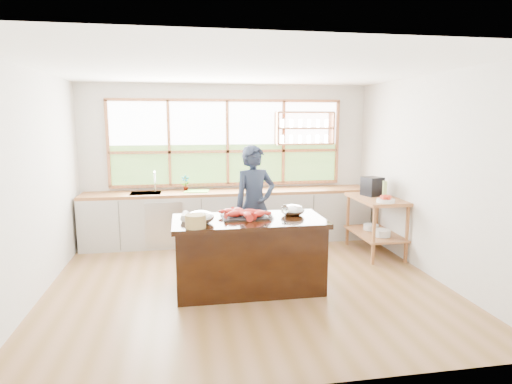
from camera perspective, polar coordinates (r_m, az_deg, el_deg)
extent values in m
plane|color=#8B613F|center=(5.70, -1.25, -11.99)|extent=(5.00, 5.00, 0.00)
cube|color=beige|center=(7.57, -3.82, 3.93)|extent=(5.00, 0.02, 2.70)
cube|color=beige|center=(3.18, 4.68, -4.03)|extent=(5.00, 0.02, 2.70)
cube|color=beige|center=(5.57, -27.68, 0.79)|extent=(0.02, 4.50, 2.70)
cube|color=beige|center=(6.22, 22.12, 2.01)|extent=(0.02, 4.50, 2.70)
cube|color=white|center=(5.33, -1.36, 16.10)|extent=(5.00, 4.50, 0.02)
cube|color=#A46744|center=(7.51, -3.82, 6.56)|extent=(4.05, 0.06, 1.50)
cube|color=white|center=(7.52, -3.87, 9.22)|extent=(3.98, 0.01, 0.75)
cube|color=#375F22|center=(7.56, -3.81, 3.72)|extent=(3.98, 0.01, 0.70)
cube|color=#A46744|center=(7.65, 6.50, 10.51)|extent=(1.00, 0.28, 0.03)
cube|color=#A46744|center=(7.65, 6.46, 8.45)|extent=(1.00, 0.28, 0.03)
cube|color=#A46744|center=(7.66, 6.42, 6.40)|extent=(1.00, 0.28, 0.03)
cube|color=#A46744|center=(7.53, 2.76, 8.48)|extent=(0.03, 0.28, 0.55)
cube|color=#A46744|center=(7.81, 10.03, 8.39)|extent=(0.03, 0.28, 0.55)
cube|color=#A7A39D|center=(7.41, -3.49, -3.44)|extent=(4.90, 0.62, 0.85)
cube|color=#ADB0B4|center=(7.07, -12.12, -4.24)|extent=(0.60, 0.01, 0.72)
cube|color=#946130|center=(7.32, -3.52, -0.01)|extent=(4.90, 0.62, 0.05)
cube|color=#ADB0B4|center=(7.32, -14.48, -0.74)|extent=(0.50, 0.42, 0.16)
cube|color=#946130|center=(6.70, 19.47, -5.18)|extent=(0.04, 0.04, 0.90)
cube|color=#946130|center=(7.56, 15.80, -3.33)|extent=(0.04, 0.04, 0.90)
cube|color=#946130|center=(6.47, 15.43, -5.49)|extent=(0.04, 0.04, 0.90)
cube|color=#946130|center=(7.36, 12.13, -3.54)|extent=(0.04, 0.04, 0.90)
cube|color=#946130|center=(7.05, 15.58, -5.36)|extent=(0.62, 1.10, 0.03)
cube|color=#946130|center=(6.93, 15.79, -0.92)|extent=(0.62, 1.10, 0.05)
cylinder|color=silver|center=(6.81, 16.50, -5.31)|extent=(0.24, 0.24, 0.11)
cylinder|color=silver|center=(7.16, 15.09, -4.60)|extent=(0.24, 0.24, 0.09)
cube|color=black|center=(5.37, -0.95, -8.60)|extent=(1.77, 0.82, 0.84)
cube|color=black|center=(5.24, -0.96, -3.92)|extent=(1.85, 0.90, 0.06)
imported|color=#1B2436|center=(6.17, -0.17, -1.83)|extent=(0.73, 0.58, 1.74)
imported|color=slate|center=(7.32, -9.40, 1.17)|extent=(0.15, 0.10, 0.28)
cube|color=#77CB46|center=(7.28, -7.91, 0.12)|extent=(0.44, 0.36, 0.01)
cube|color=black|center=(7.05, 15.24, 0.73)|extent=(0.33, 0.34, 0.30)
cylinder|color=#96B25F|center=(6.79, 16.79, 0.25)|extent=(0.07, 0.07, 0.28)
cylinder|color=silver|center=(6.54, 16.91, -1.13)|extent=(0.26, 0.26, 0.05)
sphere|color=red|center=(6.56, 17.32, -0.68)|extent=(0.07, 0.07, 0.07)
sphere|color=red|center=(6.58, 16.86, -0.62)|extent=(0.07, 0.07, 0.07)
sphere|color=red|center=(6.54, 16.50, -0.66)|extent=(0.07, 0.07, 0.07)
sphere|color=red|center=(6.49, 16.73, -0.75)|extent=(0.07, 0.07, 0.07)
sphere|color=red|center=(6.50, 17.24, -0.76)|extent=(0.07, 0.07, 0.07)
cube|color=black|center=(5.32, -1.60, -3.31)|extent=(0.56, 0.41, 0.02)
ellipsoid|color=red|center=(5.24, -2.83, -2.95)|extent=(0.23, 0.15, 0.08)
ellipsoid|color=red|center=(5.34, -0.78, -2.72)|extent=(0.23, 0.14, 0.08)
ellipsoid|color=red|center=(5.24, 0.50, -2.95)|extent=(0.21, 0.21, 0.08)
ellipsoid|color=red|center=(5.41, -2.31, -2.54)|extent=(0.18, 0.23, 0.08)
ellipsoid|color=red|center=(5.17, -1.16, -3.11)|extent=(0.11, 0.22, 0.08)
ellipsoid|color=red|center=(5.36, -3.42, -2.67)|extent=(0.20, 0.22, 0.08)
ellipsoid|color=#ADB0B4|center=(5.05, -7.46, -3.37)|extent=(0.33, 0.33, 0.16)
ellipsoid|color=#ADB0B4|center=(5.45, 4.91, -2.43)|extent=(0.30, 0.30, 0.14)
cylinder|color=silver|center=(5.02, 3.85, -4.15)|extent=(0.06, 0.06, 0.01)
cylinder|color=silver|center=(5.01, 3.86, -3.42)|extent=(0.01, 0.01, 0.13)
ellipsoid|color=silver|center=(4.99, 3.87, -2.30)|extent=(0.08, 0.08, 0.10)
cylinder|color=tan|center=(4.85, -8.06, -3.87)|extent=(0.23, 0.23, 0.15)
cylinder|color=white|center=(5.28, -9.49, -3.19)|extent=(0.11, 0.31, 0.08)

